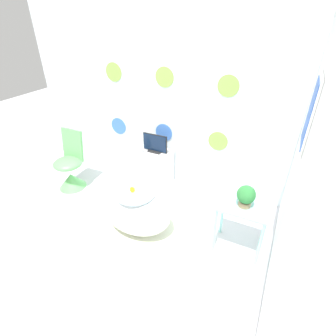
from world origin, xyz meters
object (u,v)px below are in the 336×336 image
chair (70,171)px  tv (155,144)px  vase (140,149)px  bathtub (137,210)px  potted_plant_left (246,196)px

chair → tv: bearing=30.2°
tv → vase: 0.22m
bathtub → tv: 1.05m
chair → vase: 1.07m
tv → potted_plant_left: size_ratio=1.59×
tv → potted_plant_left: (1.40, -0.73, 0.07)m
chair → tv: chair is taller
chair → vase: (0.89, 0.49, 0.33)m
tv → vase: tv is taller
chair → bathtub: bearing=-14.2°
potted_plant_left → chair: bearing=177.3°
chair → tv: size_ratio=2.33×
bathtub → chair: chair is taller
bathtub → tv: size_ratio=2.28×
chair → potted_plant_left: 2.50m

